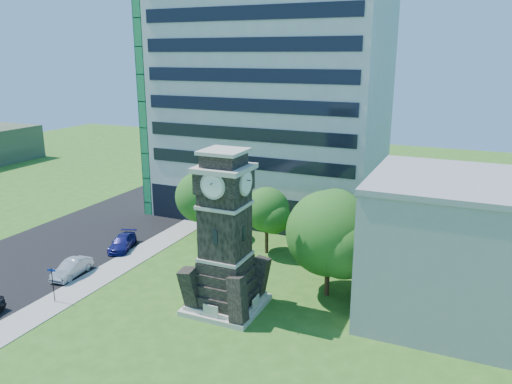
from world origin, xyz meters
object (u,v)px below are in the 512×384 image
at_px(car_street_mid, 72,268).
at_px(park_bench, 196,304).
at_px(clock_tower, 225,242).
at_px(street_sign, 53,281).
at_px(car_street_north, 122,242).
at_px(car_east_lot, 395,318).

relative_size(car_street_mid, park_bench, 2.39).
height_order(clock_tower, street_sign, clock_tower).
xyz_separation_m(car_street_mid, street_sign, (2.25, -4.25, 1.09)).
relative_size(clock_tower, park_bench, 6.88).
relative_size(park_bench, street_sign, 0.62).
xyz_separation_m(car_street_mid, park_bench, (12.94, -0.86, -0.21)).
relative_size(car_street_north, park_bench, 2.57).
bearing_deg(park_bench, clock_tower, 9.92).
relative_size(clock_tower, car_street_mid, 2.88).
xyz_separation_m(car_street_north, park_bench, (12.95, -7.72, -0.18)).
bearing_deg(street_sign, car_east_lot, 7.43).
xyz_separation_m(clock_tower, car_street_north, (-14.87, 6.39, -4.62)).
bearing_deg(car_street_mid, car_east_lot, -0.13).
xyz_separation_m(car_street_north, car_east_lot, (27.10, -4.01, -0.00)).
relative_size(car_street_mid, street_sign, 1.48).
bearing_deg(car_street_mid, clock_tower, -4.32).
height_order(clock_tower, car_street_north, clock_tower).
bearing_deg(car_street_north, park_bench, -50.89).
bearing_deg(car_street_north, clock_tower, -43.35).
distance_m(car_street_mid, street_sign, 4.93).
bearing_deg(car_street_north, car_street_mid, -110.01).
distance_m(clock_tower, park_bench, 5.33).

